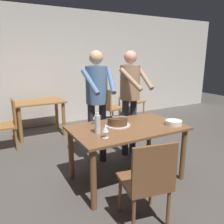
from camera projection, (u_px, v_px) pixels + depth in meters
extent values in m
plane|color=#4C4742|center=(126.00, 178.00, 3.10)|extent=(14.00, 14.00, 0.00)
cube|color=beige|center=(59.00, 68.00, 5.35)|extent=(10.00, 0.12, 2.70)
cube|color=brown|center=(127.00, 128.00, 2.92)|extent=(1.46, 0.88, 0.03)
cylinder|color=brown|center=(93.00, 180.00, 2.39)|extent=(0.07, 0.07, 0.72)
cylinder|color=brown|center=(183.00, 155.00, 3.00)|extent=(0.07, 0.07, 0.72)
cylinder|color=brown|center=(71.00, 154.00, 3.02)|extent=(0.07, 0.07, 0.72)
cylinder|color=brown|center=(149.00, 137.00, 3.63)|extent=(0.07, 0.07, 0.72)
cylinder|color=silver|center=(117.00, 125.00, 2.96)|extent=(0.34, 0.34, 0.01)
cylinder|color=brown|center=(117.00, 121.00, 2.95)|extent=(0.26, 0.26, 0.09)
cylinder|color=#432A18|center=(117.00, 118.00, 2.93)|extent=(0.25, 0.25, 0.01)
cube|color=silver|center=(119.00, 117.00, 2.93)|extent=(0.19, 0.10, 0.00)
cube|color=black|center=(109.00, 117.00, 2.92)|extent=(0.08, 0.05, 0.02)
cylinder|color=white|center=(174.00, 124.00, 2.99)|extent=(0.22, 0.22, 0.01)
cylinder|color=white|center=(174.00, 124.00, 2.99)|extent=(0.22, 0.22, 0.01)
cylinder|color=white|center=(174.00, 123.00, 2.98)|extent=(0.22, 0.22, 0.01)
cylinder|color=white|center=(174.00, 122.00, 2.98)|extent=(0.22, 0.22, 0.01)
cylinder|color=white|center=(174.00, 121.00, 2.98)|extent=(0.22, 0.22, 0.01)
cylinder|color=white|center=(174.00, 121.00, 2.98)|extent=(0.22, 0.22, 0.01)
cylinder|color=silver|center=(96.00, 124.00, 3.02)|extent=(0.07, 0.07, 0.00)
cylinder|color=silver|center=(96.00, 121.00, 3.01)|extent=(0.01, 0.01, 0.07)
cone|color=silver|center=(96.00, 116.00, 3.00)|extent=(0.08, 0.08, 0.07)
cylinder|color=silver|center=(105.00, 138.00, 2.52)|extent=(0.07, 0.07, 0.00)
cylinder|color=silver|center=(105.00, 135.00, 2.51)|extent=(0.01, 0.01, 0.07)
cone|color=silver|center=(105.00, 129.00, 2.49)|extent=(0.08, 0.08, 0.07)
cylinder|color=silver|center=(98.00, 124.00, 2.64)|extent=(0.07, 0.07, 0.22)
cylinder|color=silver|center=(97.00, 114.00, 2.61)|extent=(0.04, 0.04, 0.03)
cylinder|color=#2D2D38|center=(103.00, 132.00, 3.52)|extent=(0.11, 0.11, 0.95)
cylinder|color=#2D2D38|center=(92.00, 134.00, 3.45)|extent=(0.11, 0.11, 0.95)
cylinder|color=#4C6B93|center=(97.00, 85.00, 3.30)|extent=(0.32, 0.32, 0.55)
sphere|color=tan|center=(96.00, 57.00, 3.20)|extent=(0.20, 0.20, 0.20)
cylinder|color=#4C6B93|center=(111.00, 81.00, 3.18)|extent=(0.19, 0.42, 0.34)
cylinder|color=#4C6B93|center=(90.00, 82.00, 3.06)|extent=(0.12, 0.42, 0.34)
cylinder|color=#2D2D38|center=(133.00, 126.00, 3.85)|extent=(0.11, 0.11, 0.95)
cylinder|color=#2D2D38|center=(125.00, 128.00, 3.74)|extent=(0.11, 0.11, 0.95)
cylinder|color=#997A5B|center=(130.00, 82.00, 3.61)|extent=(0.32, 0.32, 0.55)
sphere|color=tan|center=(130.00, 57.00, 3.51)|extent=(0.20, 0.20, 0.20)
cylinder|color=#997A5B|center=(145.00, 78.00, 3.55)|extent=(0.08, 0.42, 0.34)
cylinder|color=#997A5B|center=(131.00, 79.00, 3.36)|extent=(0.22, 0.41, 0.34)
cube|color=brown|center=(144.00, 181.00, 2.23)|extent=(0.51, 0.51, 0.04)
cylinder|color=brown|center=(120.00, 194.00, 2.40)|extent=(0.04, 0.04, 0.41)
cylinder|color=brown|center=(151.00, 188.00, 2.51)|extent=(0.04, 0.04, 0.41)
cylinder|color=brown|center=(134.00, 217.00, 2.07)|extent=(0.04, 0.04, 0.41)
cylinder|color=brown|center=(168.00, 209.00, 2.17)|extent=(0.04, 0.04, 0.41)
cube|color=brown|center=(155.00, 169.00, 1.98)|extent=(0.44, 0.11, 0.45)
cube|color=#9E6633|center=(39.00, 102.00, 4.60)|extent=(1.00, 0.70, 0.03)
cylinder|color=#9E6633|center=(20.00, 125.00, 4.26)|extent=(0.07, 0.07, 0.71)
cylinder|color=#9E6633|center=(64.00, 119.00, 4.66)|extent=(0.07, 0.07, 0.71)
cylinder|color=#9E6633|center=(17.00, 118.00, 4.73)|extent=(0.07, 0.07, 0.71)
cylinder|color=#9E6633|center=(57.00, 113.00, 5.13)|extent=(0.07, 0.07, 0.71)
cube|color=#9E6633|center=(3.00, 126.00, 3.96)|extent=(0.44, 0.44, 0.04)
cylinder|color=#9E6633|center=(16.00, 140.00, 3.94)|extent=(0.04, 0.04, 0.41)
cylinder|color=#9E6633|center=(14.00, 134.00, 4.25)|extent=(0.04, 0.04, 0.41)
cube|color=#9E6633|center=(14.00, 112.00, 3.99)|extent=(0.03, 0.44, 0.45)
cube|color=#9E6633|center=(134.00, 101.00, 6.08)|extent=(0.53, 0.53, 0.04)
cylinder|color=#9E6633|center=(134.00, 107.00, 6.38)|extent=(0.04, 0.04, 0.41)
cylinder|color=#9E6633|center=(144.00, 110.00, 6.12)|extent=(0.04, 0.04, 0.41)
cylinder|color=#9E6633|center=(125.00, 109.00, 6.15)|extent=(0.04, 0.04, 0.41)
cylinder|color=#9E6633|center=(134.00, 112.00, 5.89)|extent=(0.04, 0.04, 0.41)
cube|color=#9E6633|center=(129.00, 93.00, 5.89)|extent=(0.13, 0.44, 0.45)
cube|color=#9E6633|center=(112.00, 108.00, 5.33)|extent=(0.52, 0.52, 0.04)
cylinder|color=#9E6633|center=(113.00, 114.00, 5.64)|extent=(0.04, 0.04, 0.41)
cylinder|color=#9E6633|center=(122.00, 117.00, 5.37)|extent=(0.04, 0.04, 0.41)
cylinder|color=#9E6633|center=(101.00, 117.00, 5.41)|extent=(0.04, 0.04, 0.41)
cylinder|color=#9E6633|center=(111.00, 120.00, 5.14)|extent=(0.04, 0.04, 0.41)
cube|color=#9E6633|center=(105.00, 99.00, 5.15)|extent=(0.11, 0.44, 0.45)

